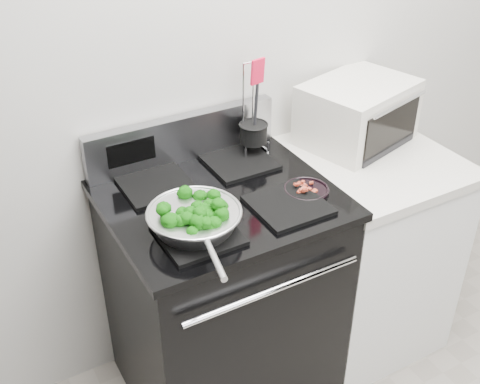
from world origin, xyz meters
TOP-DOWN VIEW (x-y plane):
  - back_wall at (0.00, 1.75)m, footprint 4.00×0.02m
  - gas_range at (-0.30, 1.41)m, footprint 0.79×0.69m
  - counter at (0.39, 1.41)m, footprint 0.62×0.68m
  - skillet at (-0.47, 1.27)m, footprint 0.31×0.48m
  - broccoli_pile at (-0.47, 1.27)m, footprint 0.24×0.24m
  - bacon_plate at (-0.02, 1.29)m, footprint 0.16×0.16m
  - utensil_holder at (-0.05, 1.62)m, footprint 0.13×0.13m
  - toaster_oven at (0.41, 1.56)m, footprint 0.51×0.43m

SIDE VIEW (x-z plane):
  - counter at x=0.39m, z-range 0.00..0.92m
  - gas_range at x=-0.30m, z-range -0.08..1.05m
  - bacon_plate at x=-0.02m, z-range 0.95..0.99m
  - skillet at x=-0.47m, z-range 0.97..1.03m
  - broccoli_pile at x=-0.47m, z-range 0.98..1.06m
  - utensil_holder at x=-0.05m, z-range 0.82..1.21m
  - toaster_oven at x=0.41m, z-range 0.92..1.17m
  - back_wall at x=0.00m, z-range 0.00..2.70m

